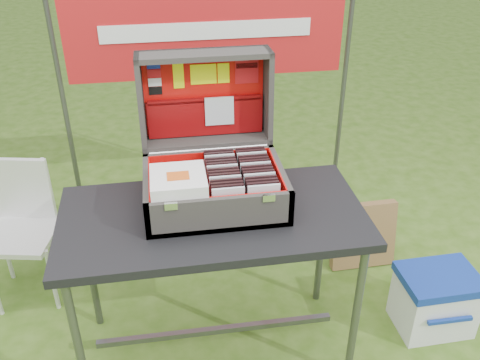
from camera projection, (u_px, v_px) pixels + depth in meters
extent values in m
plane|color=#365B13|center=(236.00, 338.00, 2.77)|extent=(80.00, 80.00, 0.00)
cube|color=black|center=(213.00, 217.00, 2.30)|extent=(1.32, 0.67, 0.04)
cylinder|color=#59595B|center=(79.00, 349.00, 2.21)|extent=(0.04, 0.04, 0.78)
cylinder|color=#59595B|center=(356.00, 316.00, 2.37)|extent=(0.04, 0.04, 0.78)
cylinder|color=#59595B|center=(90.00, 265.00, 2.66)|extent=(0.04, 0.04, 0.78)
cylinder|color=#59595B|center=(321.00, 242.00, 2.82)|extent=(0.04, 0.04, 0.78)
cube|color=#59595B|center=(216.00, 330.00, 2.65)|extent=(1.16, 0.03, 0.03)
cube|color=#43413D|center=(215.00, 202.00, 2.35)|extent=(0.60, 0.43, 0.02)
cube|color=#43413D|center=(221.00, 215.00, 2.14)|extent=(0.60, 0.02, 0.16)
cube|color=#43413D|center=(210.00, 166.00, 2.49)|extent=(0.60, 0.02, 0.16)
cube|color=#43413D|center=(147.00, 194.00, 2.28)|extent=(0.02, 0.43, 0.16)
cube|color=#43413D|center=(280.00, 183.00, 2.35)|extent=(0.02, 0.43, 0.16)
cube|color=red|center=(215.00, 199.00, 2.34)|extent=(0.56, 0.38, 0.01)
cube|color=silver|center=(171.00, 206.00, 2.07)|extent=(0.05, 0.01, 0.03)
cube|color=silver|center=(269.00, 198.00, 2.12)|extent=(0.05, 0.01, 0.03)
cylinder|color=silver|center=(209.00, 150.00, 2.46)|extent=(0.54, 0.02, 0.02)
cube|color=#43413D|center=(204.00, 94.00, 2.48)|extent=(0.60, 0.04, 0.43)
cube|color=#43413D|center=(204.00, 55.00, 2.33)|extent=(0.60, 0.16, 0.03)
cube|color=#43413D|center=(207.00, 140.00, 2.52)|extent=(0.60, 0.16, 0.03)
cube|color=#43413D|center=(141.00, 103.00, 2.39)|extent=(0.02, 0.18, 0.44)
cube|color=#43413D|center=(268.00, 95.00, 2.46)|extent=(0.02, 0.18, 0.44)
cube|color=red|center=(204.00, 95.00, 2.47)|extent=(0.55, 0.02, 0.38)
cube|color=red|center=(220.00, 211.00, 2.15)|extent=(0.56, 0.01, 0.14)
cube|color=red|center=(210.00, 165.00, 2.47)|extent=(0.56, 0.01, 0.14)
cube|color=red|center=(151.00, 192.00, 2.27)|extent=(0.01, 0.38, 0.14)
cube|color=red|center=(277.00, 181.00, 2.34)|extent=(0.01, 0.38, 0.14)
cube|color=maroon|center=(205.00, 117.00, 2.50)|extent=(0.54, 0.04, 0.17)
cube|color=maroon|center=(205.00, 100.00, 2.46)|extent=(0.53, 0.02, 0.02)
cube|color=silver|center=(219.00, 111.00, 2.48)|extent=(0.13, 0.02, 0.13)
cube|color=#1933B2|center=(153.00, 65.00, 2.36)|extent=(0.06, 0.00, 0.04)
cube|color=red|center=(154.00, 74.00, 2.38)|extent=(0.06, 0.00, 0.04)
cube|color=white|center=(155.00, 82.00, 2.40)|extent=(0.06, 0.00, 0.04)
cube|color=black|center=(156.00, 91.00, 2.42)|extent=(0.06, 0.00, 0.04)
cube|color=#D7E90A|center=(178.00, 76.00, 2.40)|extent=(0.05, 0.01, 0.12)
cube|color=#D7E90A|center=(203.00, 74.00, 2.42)|extent=(0.12, 0.01, 0.09)
cube|color=#D7E90A|center=(223.00, 73.00, 2.43)|extent=(0.05, 0.01, 0.09)
cube|color=red|center=(247.00, 72.00, 2.44)|extent=(0.11, 0.01, 0.11)
cube|color=black|center=(247.00, 65.00, 2.43)|extent=(0.10, 0.00, 0.02)
cube|color=silver|center=(228.00, 204.00, 2.16)|extent=(0.13, 0.01, 0.15)
cube|color=black|center=(228.00, 201.00, 2.18)|extent=(0.13, 0.01, 0.15)
cube|color=black|center=(227.00, 198.00, 2.21)|extent=(0.13, 0.01, 0.15)
cube|color=black|center=(226.00, 195.00, 2.23)|extent=(0.13, 0.01, 0.15)
cube|color=silver|center=(225.00, 192.00, 2.25)|extent=(0.13, 0.01, 0.15)
cube|color=black|center=(225.00, 189.00, 2.27)|extent=(0.13, 0.01, 0.15)
cube|color=black|center=(224.00, 186.00, 2.29)|extent=(0.13, 0.01, 0.15)
cube|color=black|center=(223.00, 183.00, 2.31)|extent=(0.13, 0.01, 0.15)
cube|color=silver|center=(223.00, 180.00, 2.33)|extent=(0.13, 0.01, 0.15)
cube|color=black|center=(222.00, 178.00, 2.35)|extent=(0.13, 0.01, 0.15)
cube|color=black|center=(221.00, 175.00, 2.37)|extent=(0.13, 0.01, 0.15)
cube|color=black|center=(221.00, 172.00, 2.39)|extent=(0.13, 0.01, 0.15)
cube|color=silver|center=(220.00, 170.00, 2.41)|extent=(0.13, 0.01, 0.15)
cube|color=black|center=(219.00, 167.00, 2.43)|extent=(0.13, 0.01, 0.15)
cube|color=black|center=(219.00, 165.00, 2.45)|extent=(0.13, 0.01, 0.15)
cube|color=silver|center=(264.00, 201.00, 2.18)|extent=(0.13, 0.01, 0.15)
cube|color=black|center=(263.00, 198.00, 2.20)|extent=(0.13, 0.01, 0.15)
cube|color=black|center=(261.00, 195.00, 2.22)|extent=(0.13, 0.01, 0.15)
cube|color=black|center=(260.00, 192.00, 2.24)|extent=(0.13, 0.01, 0.15)
cube|color=silver|center=(259.00, 189.00, 2.26)|extent=(0.13, 0.01, 0.15)
cube|color=black|center=(258.00, 186.00, 2.28)|extent=(0.13, 0.01, 0.15)
cube|color=black|center=(257.00, 183.00, 2.30)|extent=(0.13, 0.01, 0.15)
cube|color=black|center=(256.00, 181.00, 2.32)|extent=(0.13, 0.01, 0.15)
cube|color=silver|center=(255.00, 178.00, 2.34)|extent=(0.13, 0.01, 0.15)
cube|color=black|center=(254.00, 175.00, 2.36)|extent=(0.13, 0.01, 0.15)
cube|color=black|center=(253.00, 172.00, 2.38)|extent=(0.13, 0.01, 0.15)
cube|color=black|center=(252.00, 170.00, 2.41)|extent=(0.13, 0.01, 0.15)
cube|color=silver|center=(252.00, 167.00, 2.43)|extent=(0.13, 0.01, 0.15)
cube|color=black|center=(251.00, 165.00, 2.45)|extent=(0.13, 0.01, 0.15)
cube|color=black|center=(250.00, 162.00, 2.47)|extent=(0.13, 0.01, 0.15)
cube|color=white|center=(179.00, 185.00, 2.18)|extent=(0.23, 0.23, 0.00)
cube|color=white|center=(178.00, 184.00, 2.18)|extent=(0.23, 0.23, 0.00)
cube|color=white|center=(178.00, 183.00, 2.18)|extent=(0.23, 0.23, 0.00)
cube|color=white|center=(178.00, 182.00, 2.17)|extent=(0.23, 0.23, 0.00)
cube|color=white|center=(178.00, 181.00, 2.17)|extent=(0.23, 0.23, 0.00)
cube|color=white|center=(178.00, 180.00, 2.17)|extent=(0.23, 0.23, 0.00)
cube|color=white|center=(178.00, 179.00, 2.17)|extent=(0.23, 0.23, 0.00)
cube|color=white|center=(178.00, 178.00, 2.16)|extent=(0.23, 0.23, 0.00)
cube|color=white|center=(178.00, 176.00, 2.16)|extent=(0.23, 0.23, 0.00)
cube|color=white|center=(178.00, 175.00, 2.16)|extent=(0.23, 0.23, 0.00)
cube|color=#D85919|center=(178.00, 176.00, 2.15)|extent=(0.09, 0.07, 0.00)
cube|color=white|center=(434.00, 304.00, 2.77)|extent=(0.38, 0.29, 0.30)
cube|color=navy|center=(440.00, 279.00, 2.69)|extent=(0.39, 0.30, 0.05)
cube|color=navy|center=(450.00, 320.00, 2.62)|extent=(0.23, 0.02, 0.02)
cube|color=silver|center=(21.00, 236.00, 2.86)|extent=(0.42, 0.42, 0.03)
cube|color=silver|center=(19.00, 189.00, 2.90)|extent=(0.35, 0.10, 0.37)
cylinder|color=silver|center=(53.00, 280.00, 2.85)|extent=(0.02, 0.02, 0.40)
cylinder|color=silver|center=(6.00, 251.00, 3.07)|extent=(0.02, 0.02, 0.40)
cylinder|color=silver|center=(60.00, 246.00, 3.11)|extent=(0.02, 0.02, 0.40)
cylinder|color=silver|center=(48.00, 188.00, 2.93)|extent=(0.02, 0.02, 0.37)
cube|color=olive|center=(363.00, 235.00, 3.19)|extent=(0.39, 0.14, 0.41)
cylinder|color=#59595B|center=(66.00, 112.00, 3.15)|extent=(0.03, 0.03, 1.70)
cylinder|color=#59595B|center=(343.00, 95.00, 3.38)|extent=(0.03, 0.03, 1.70)
cube|color=#B51619|center=(207.00, 30.00, 3.02)|extent=(1.60, 0.02, 0.55)
cube|color=white|center=(207.00, 31.00, 3.01)|extent=(1.20, 0.00, 0.10)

